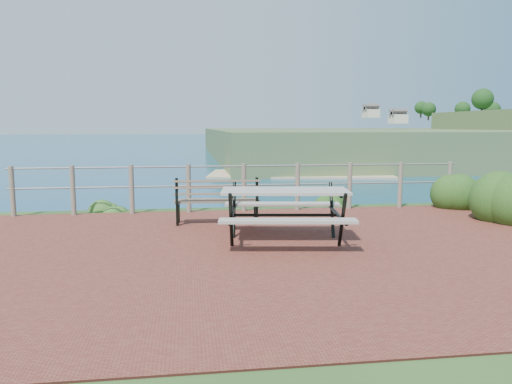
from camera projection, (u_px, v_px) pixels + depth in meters
The scene contains 8 objects.
ground at pixel (270, 251), 7.23m from camera, with size 10.00×7.00×0.12m, color maroon.
ocean at pixel (190, 130), 203.61m from camera, with size 1200.00×1200.00×0.00m, color #145478.
safety_railing at pixel (244, 185), 10.45m from camera, with size 9.40×0.10×1.00m.
picnic_table at pixel (285, 210), 7.68m from camera, with size 2.02×1.67×0.81m.
park_bench at pixel (217, 194), 9.11m from camera, with size 1.56×0.46×0.87m.
shrub_right_edge at pixel (457, 207), 11.13m from camera, with size 1.00×1.00×1.43m, color #143B12.
shrub_lip_west at pixel (109, 211), 10.60m from camera, with size 0.69×0.69×0.39m, color #2C5B22.
shrub_lip_east at pixel (332, 203), 11.76m from camera, with size 0.78×0.78×0.52m, color #143B12.
Camera 1 is at (-1.16, -6.96, 1.81)m, focal length 35.00 mm.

